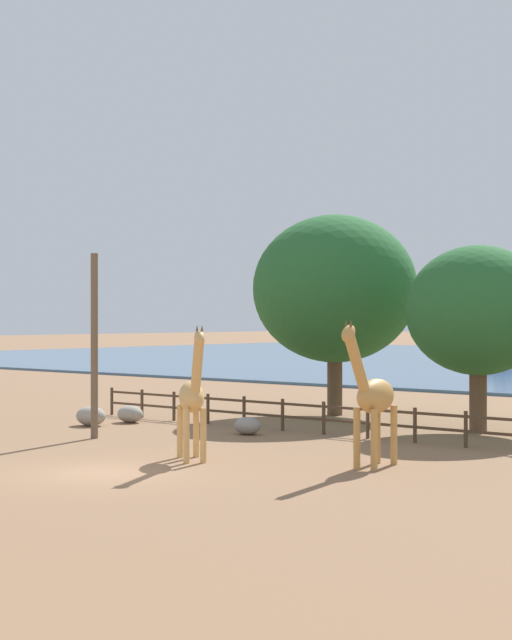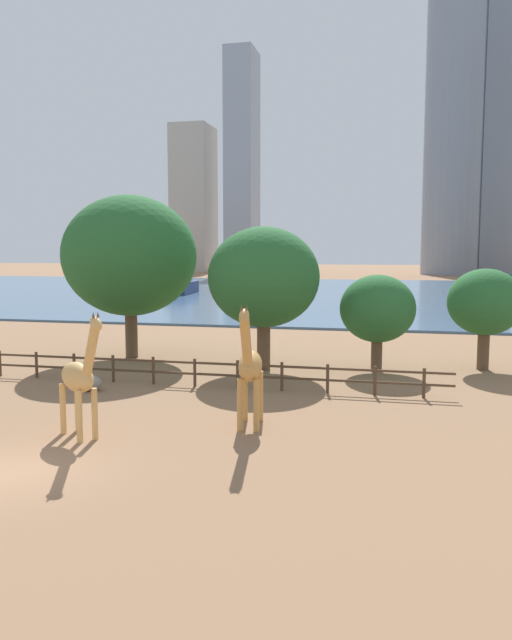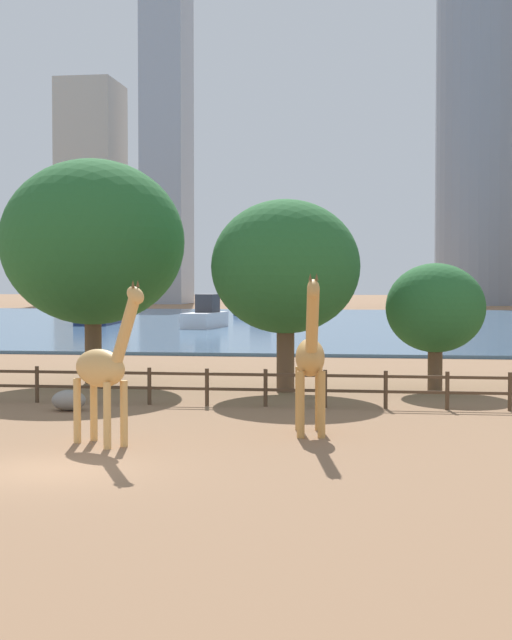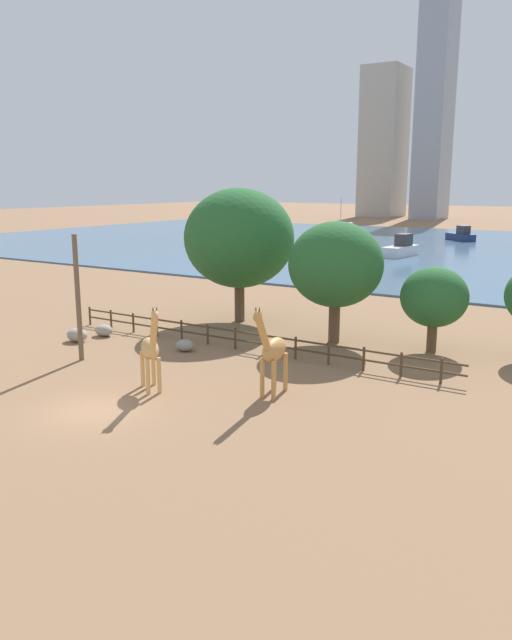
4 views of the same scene
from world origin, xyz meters
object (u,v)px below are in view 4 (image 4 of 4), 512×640
at_px(utility_pole, 78,298).
at_px(tree_right_tall, 239,238).
at_px(boat_ferry, 342,239).
at_px(boat_barge, 401,248).
at_px(tree_left_small, 434,297).
at_px(boulder_by_pole, 77,335).
at_px(boat_tug, 461,235).
at_px(giraffe_companion, 273,350).
at_px(boulder_small, 104,330).
at_px(boulder_near_fence, 185,345).
at_px(tree_left_large, 336,265).
at_px(giraffe_tall, 151,349).

bearing_deg(utility_pole, tree_right_tall, 81.84).
height_order(boat_ferry, boat_barge, boat_ferry).
bearing_deg(tree_right_tall, tree_left_small, -3.59).
xyz_separation_m(boulder_by_pole, boat_tug, (2.20, 83.94, 0.67)).
relative_size(giraffe_companion, tree_left_small, 0.90).
height_order(utility_pole, tree_right_tall, tree_right_tall).
xyz_separation_m(utility_pole, boulder_small, (-3.10, 4.75, -3.16)).
relative_size(giraffe_companion, boulder_near_fence, 3.96).
bearing_deg(giraffe_companion, tree_left_large, -177.46).
distance_m(giraffe_tall, boulder_by_pole, 11.55).
bearing_deg(boulder_by_pole, giraffe_tall, -24.44).
height_order(utility_pole, boat_barge, utility_pole).
distance_m(giraffe_tall, tree_right_tall, 16.46).
distance_m(tree_left_large, tree_left_small, 6.16).
xyz_separation_m(tree_left_large, tree_left_small, (5.84, 1.09, -1.63)).
xyz_separation_m(boulder_near_fence, tree_right_tall, (-1.85, 8.62, 5.63)).
height_order(boulder_near_fence, boat_barge, boat_barge).
height_order(giraffe_tall, boat_barge, giraffe_tall).
xyz_separation_m(boulder_by_pole, tree_left_large, (13.79, 8.45, 4.48)).
bearing_deg(giraffe_tall, tree_right_tall, 145.58).
bearing_deg(giraffe_companion, boat_tug, -178.53).
bearing_deg(boat_tug, boulder_small, 129.91).
bearing_deg(tree_left_large, boulder_near_fence, -134.82).
bearing_deg(giraffe_companion, tree_right_tall, -148.28).
relative_size(boat_ferry, boat_barge, 1.25).
bearing_deg(giraffe_tall, giraffe_companion, 62.65).
height_order(giraffe_tall, boulder_small, giraffe_tall).
relative_size(giraffe_companion, boat_ferry, 0.52).
bearing_deg(boulder_near_fence, boat_tug, 93.49).
bearing_deg(giraffe_companion, giraffe_tall, -71.93).
relative_size(tree_left_large, boat_barge, 1.09).
distance_m(boulder_by_pole, boat_tug, 83.98).
bearing_deg(boulder_near_fence, giraffe_tall, -63.96).
bearing_deg(tree_right_tall, boat_tug, 92.46).
relative_size(utility_pole, boat_tug, 1.21).
bearing_deg(giraffe_tall, boat_tug, 132.46).
height_order(giraffe_companion, tree_left_small, tree_left_small).
bearing_deg(giraffe_tall, boat_barge, 135.59).
bearing_deg(tree_left_large, boat_tug, 98.73).
relative_size(boulder_near_fence, tree_left_large, 0.15).
height_order(boulder_by_pole, tree_left_small, tree_left_small).
bearing_deg(boulder_by_pole, giraffe_companion, -8.08).
bearing_deg(tree_right_tall, boulder_near_fence, -77.91).
bearing_deg(boat_tug, utility_pole, 132.03).
bearing_deg(boulder_small, utility_pole, -56.88).
bearing_deg(giraffe_tall, boat_ferry, 144.33).
xyz_separation_m(boulder_near_fence, tree_left_small, (12.42, 7.72, 2.91)).
distance_m(giraffe_companion, boat_barge, 59.69).
relative_size(tree_left_large, boat_tug, 1.29).
xyz_separation_m(utility_pole, boat_barge, (-2.00, 58.55, -2.33)).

